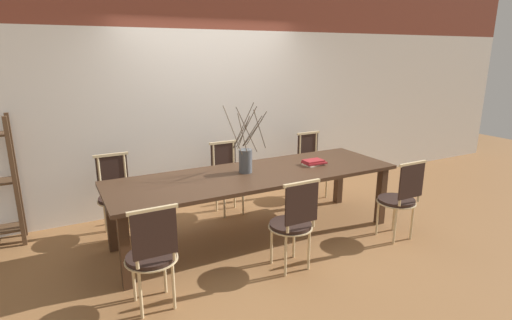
{
  "coord_description": "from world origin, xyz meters",
  "views": [
    {
      "loc": [
        -1.99,
        -3.77,
        2.06
      ],
      "look_at": [
        0.0,
        0.0,
        0.91
      ],
      "focal_mm": 28.0,
      "sensor_mm": 36.0,
      "label": 1
    }
  ],
  "objects_px": {
    "chair_near_center": "(400,197)",
    "chair_far_center": "(312,162)",
    "book_stack": "(314,162)",
    "dining_table": "(256,179)",
    "vase_centerpiece": "(246,159)"
  },
  "relations": [
    {
      "from": "chair_near_center",
      "to": "chair_far_center",
      "type": "distance_m",
      "value": 1.64
    },
    {
      "from": "chair_near_center",
      "to": "chair_far_center",
      "type": "xyz_separation_m",
      "value": [
        -0.02,
        1.64,
        0.0
      ]
    },
    {
      "from": "chair_near_center",
      "to": "book_stack",
      "type": "distance_m",
      "value": 1.05
    },
    {
      "from": "chair_far_center",
      "to": "vase_centerpiece",
      "type": "bearing_deg",
      "value": 27.02
    },
    {
      "from": "dining_table",
      "to": "chair_far_center",
      "type": "distance_m",
      "value": 1.6
    },
    {
      "from": "vase_centerpiece",
      "to": "chair_far_center",
      "type": "bearing_deg",
      "value": 27.02
    },
    {
      "from": "book_stack",
      "to": "vase_centerpiece",
      "type": "bearing_deg",
      "value": 173.43
    },
    {
      "from": "dining_table",
      "to": "chair_far_center",
      "type": "height_order",
      "value": "chair_far_center"
    },
    {
      "from": "chair_near_center",
      "to": "vase_centerpiece",
      "type": "relative_size",
      "value": 1.22
    },
    {
      "from": "chair_near_center",
      "to": "book_stack",
      "type": "height_order",
      "value": "chair_near_center"
    },
    {
      "from": "vase_centerpiece",
      "to": "chair_near_center",
      "type": "bearing_deg",
      "value": -31.33
    },
    {
      "from": "chair_far_center",
      "to": "vase_centerpiece",
      "type": "height_order",
      "value": "vase_centerpiece"
    },
    {
      "from": "dining_table",
      "to": "chair_far_center",
      "type": "relative_size",
      "value": 3.48
    },
    {
      "from": "dining_table",
      "to": "vase_centerpiece",
      "type": "relative_size",
      "value": 4.25
    },
    {
      "from": "dining_table",
      "to": "book_stack",
      "type": "bearing_deg",
      "value": -1.53
    }
  ]
}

